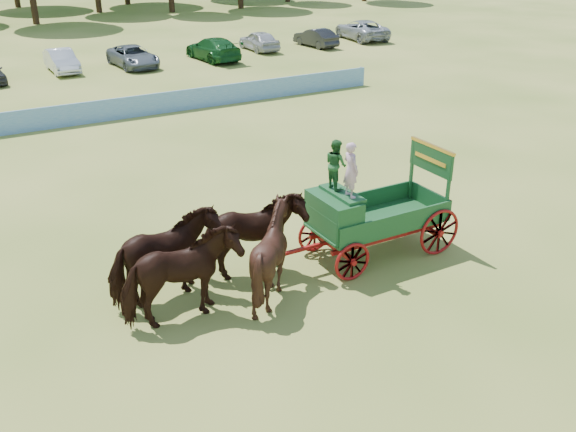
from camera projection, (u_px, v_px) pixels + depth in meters
The scene contains 8 objects.
ground at pixel (389, 263), 18.03m from camera, with size 160.00×160.00×0.00m, color #ABA04D.
horse_lead_left at pixel (181, 278), 14.96m from camera, with size 1.28×2.81×2.37m, color black.
horse_lead_right at pixel (165, 258), 15.83m from camera, with size 1.28×2.81×2.37m, color black.
horse_wheel_left at pixel (272, 254), 16.03m from camera, with size 1.92×2.16×2.38m, color black.
horse_wheel_right at pixel (252, 237), 16.90m from camera, with size 1.28×2.81×2.37m, color black.
farm_dray at pixel (357, 209), 17.66m from camera, with size 5.99×2.00×3.65m.
sponsor_banner at pixel (148, 105), 31.59m from camera, with size 26.00×0.08×1.05m, color #216EB4.
parked_cars at pixel (89, 59), 41.02m from camera, with size 49.61×7.69×1.55m.
Camera 1 is at (-10.26, -12.37, 8.75)m, focal length 40.00 mm.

